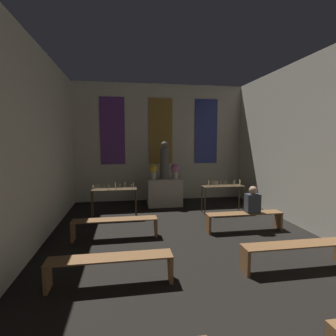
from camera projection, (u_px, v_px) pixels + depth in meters
wall_back at (160, 142)px, 10.33m from camera, size 6.83×0.16×4.53m
altar at (164, 192)px, 9.51m from camera, size 1.23×0.75×0.99m
statue at (164, 162)px, 9.40m from camera, size 0.33×0.33×1.33m
flower_vase_left at (153, 170)px, 9.36m from camera, size 0.32×0.32×0.52m
flower_vase_right at (175, 170)px, 9.49m from camera, size 0.32×0.32×0.52m
candle_rack_left at (114, 193)px, 7.97m from camera, size 1.36×0.41×1.09m
candle_rack_right at (223, 189)px, 8.54m from camera, size 1.36×0.41×1.09m
pew_third_left at (111, 264)px, 4.27m from camera, size 2.02×0.36×0.48m
pew_third_right at (295, 250)px, 4.81m from camera, size 2.02×0.36×0.48m
pew_back_left at (115, 224)px, 6.32m from camera, size 2.02×0.36×0.48m
pew_back_right at (244, 218)px, 6.86m from camera, size 2.02×0.36×0.48m
person_seated at (253, 201)px, 6.85m from camera, size 0.36×0.24×0.70m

